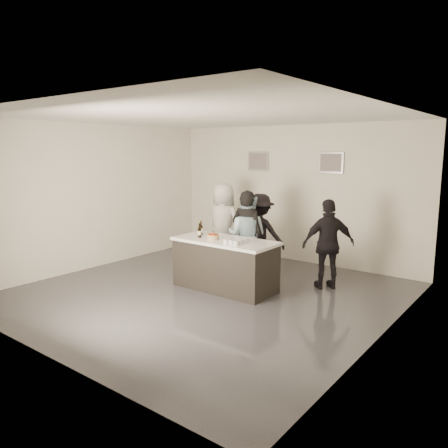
{
  "coord_description": "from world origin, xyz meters",
  "views": [
    {
      "loc": [
        4.69,
        -5.6,
        2.45
      ],
      "look_at": [
        0.0,
        0.5,
        1.15
      ],
      "focal_mm": 35.0,
      "sensor_mm": 36.0,
      "label": 1
    }
  ],
  "objects_px": {
    "cake": "(213,237)",
    "person_guest_left": "(223,224)",
    "beer_bottle_a": "(201,228)",
    "person_main_black": "(247,235)",
    "person_guest_back": "(260,233)",
    "beer_bottle_b": "(199,230)",
    "person_main_blue": "(247,236)",
    "person_guest_right": "(328,244)",
    "bar_counter": "(225,264)"
  },
  "relations": [
    {
      "from": "person_main_black",
      "to": "cake",
      "type": "bearing_deg",
      "value": 73.1
    },
    {
      "from": "bar_counter",
      "to": "person_main_blue",
      "type": "height_order",
      "value": "person_main_blue"
    },
    {
      "from": "beer_bottle_a",
      "to": "person_guest_right",
      "type": "height_order",
      "value": "person_guest_right"
    },
    {
      "from": "beer_bottle_a",
      "to": "person_guest_right",
      "type": "relative_size",
      "value": 0.16
    },
    {
      "from": "beer_bottle_a",
      "to": "person_guest_back",
      "type": "relative_size",
      "value": 0.16
    },
    {
      "from": "person_guest_left",
      "to": "person_guest_back",
      "type": "height_order",
      "value": "person_guest_left"
    },
    {
      "from": "person_guest_back",
      "to": "person_guest_right",
      "type": "bearing_deg",
      "value": 163.07
    },
    {
      "from": "person_main_black",
      "to": "person_main_blue",
      "type": "xyz_separation_m",
      "value": [
        -0.05,
        0.07,
        -0.04
      ]
    },
    {
      "from": "bar_counter",
      "to": "person_guest_left",
      "type": "distance_m",
      "value": 1.82
    },
    {
      "from": "cake",
      "to": "person_main_black",
      "type": "height_order",
      "value": "person_main_black"
    },
    {
      "from": "bar_counter",
      "to": "person_main_black",
      "type": "height_order",
      "value": "person_main_black"
    },
    {
      "from": "cake",
      "to": "person_guest_left",
      "type": "distance_m",
      "value": 1.74
    },
    {
      "from": "beer_bottle_b",
      "to": "person_main_blue",
      "type": "relative_size",
      "value": 0.16
    },
    {
      "from": "beer_bottle_b",
      "to": "person_guest_left",
      "type": "xyz_separation_m",
      "value": [
        -0.62,
        1.5,
        -0.15
      ]
    },
    {
      "from": "person_main_black",
      "to": "person_guest_left",
      "type": "bearing_deg",
      "value": -39.06
    },
    {
      "from": "bar_counter",
      "to": "beer_bottle_a",
      "type": "relative_size",
      "value": 7.15
    },
    {
      "from": "beer_bottle_a",
      "to": "bar_counter",
      "type": "bearing_deg",
      "value": -7.76
    },
    {
      "from": "beer_bottle_a",
      "to": "beer_bottle_b",
      "type": "xyz_separation_m",
      "value": [
        0.14,
        -0.21,
        0.0
      ]
    },
    {
      "from": "person_main_black",
      "to": "person_guest_left",
      "type": "relative_size",
      "value": 0.97
    },
    {
      "from": "beer_bottle_a",
      "to": "person_main_black",
      "type": "xyz_separation_m",
      "value": [
        0.56,
        0.7,
        -0.17
      ]
    },
    {
      "from": "beer_bottle_a",
      "to": "person_guest_right",
      "type": "xyz_separation_m",
      "value": [
        2.06,
        1.07,
        -0.22
      ]
    },
    {
      "from": "bar_counter",
      "to": "beer_bottle_b",
      "type": "height_order",
      "value": "beer_bottle_b"
    },
    {
      "from": "beer_bottle_b",
      "to": "person_guest_right",
      "type": "height_order",
      "value": "person_guest_right"
    },
    {
      "from": "beer_bottle_a",
      "to": "beer_bottle_b",
      "type": "relative_size",
      "value": 1.0
    },
    {
      "from": "bar_counter",
      "to": "beer_bottle_b",
      "type": "relative_size",
      "value": 7.15
    },
    {
      "from": "person_main_blue",
      "to": "person_guest_right",
      "type": "height_order",
      "value": "person_main_blue"
    },
    {
      "from": "person_guest_left",
      "to": "beer_bottle_a",
      "type": "bearing_deg",
      "value": 111.47
    },
    {
      "from": "bar_counter",
      "to": "person_main_black",
      "type": "bearing_deg",
      "value": 95.02
    },
    {
      "from": "person_guest_left",
      "to": "person_guest_right",
      "type": "bearing_deg",
      "value": 176.42
    },
    {
      "from": "person_main_black",
      "to": "person_guest_back",
      "type": "bearing_deg",
      "value": -93.08
    },
    {
      "from": "beer_bottle_b",
      "to": "person_guest_right",
      "type": "relative_size",
      "value": 0.16
    },
    {
      "from": "bar_counter",
      "to": "person_main_blue",
      "type": "distance_m",
      "value": 0.94
    },
    {
      "from": "person_guest_right",
      "to": "bar_counter",
      "type": "bearing_deg",
      "value": -5.14
    },
    {
      "from": "person_main_black",
      "to": "person_main_blue",
      "type": "distance_m",
      "value": 0.1
    },
    {
      "from": "beer_bottle_a",
      "to": "person_guest_back",
      "type": "bearing_deg",
      "value": 67.59
    },
    {
      "from": "cake",
      "to": "person_guest_back",
      "type": "height_order",
      "value": "person_guest_back"
    },
    {
      "from": "person_guest_right",
      "to": "cake",
      "type": "bearing_deg",
      "value": -6.26
    },
    {
      "from": "beer_bottle_a",
      "to": "person_guest_right",
      "type": "distance_m",
      "value": 2.33
    },
    {
      "from": "beer_bottle_a",
      "to": "person_main_blue",
      "type": "bearing_deg",
      "value": 56.43
    },
    {
      "from": "cake",
      "to": "beer_bottle_b",
      "type": "distance_m",
      "value": 0.31
    },
    {
      "from": "bar_counter",
      "to": "person_guest_right",
      "type": "relative_size",
      "value": 1.15
    },
    {
      "from": "bar_counter",
      "to": "person_guest_back",
      "type": "xyz_separation_m",
      "value": [
        -0.12,
        1.32,
        0.35
      ]
    },
    {
      "from": "beer_bottle_a",
      "to": "person_main_black",
      "type": "relative_size",
      "value": 0.15
    },
    {
      "from": "beer_bottle_a",
      "to": "person_guest_back",
      "type": "xyz_separation_m",
      "value": [
        0.51,
        1.23,
        -0.23
      ]
    },
    {
      "from": "beer_bottle_b",
      "to": "person_guest_back",
      "type": "xyz_separation_m",
      "value": [
        0.36,
        1.44,
        -0.23
      ]
    },
    {
      "from": "bar_counter",
      "to": "person_guest_left",
      "type": "height_order",
      "value": "person_guest_left"
    },
    {
      "from": "cake",
      "to": "person_main_black",
      "type": "distance_m",
      "value": 0.9
    },
    {
      "from": "bar_counter",
      "to": "person_guest_left",
      "type": "bearing_deg",
      "value": 128.67
    },
    {
      "from": "cake",
      "to": "person_guest_left",
      "type": "height_order",
      "value": "person_guest_left"
    },
    {
      "from": "person_guest_left",
      "to": "person_guest_back",
      "type": "distance_m",
      "value": 0.98
    }
  ]
}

